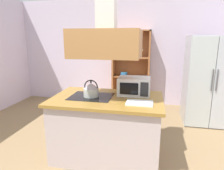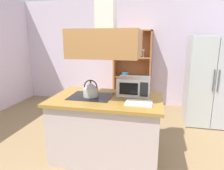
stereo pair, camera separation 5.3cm
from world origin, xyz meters
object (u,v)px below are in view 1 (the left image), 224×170
Objects in this scene: kettle at (91,90)px; microwave at (134,86)px; cutting_board at (140,103)px; dish_cabinet at (131,73)px; refrigerator at (208,81)px.

kettle is 0.63m from microwave.
cutting_board is (0.70, -0.18, -0.09)m from kettle.
microwave is (0.28, -2.19, 0.18)m from dish_cabinet.
microwave is (-1.37, -1.38, 0.15)m from refrigerator.
kettle reaches higher than cutting_board.
cutting_board is at bearing -125.31° from refrigerator.
cutting_board is at bearing -74.61° from microwave.
dish_cabinet is 2.62m from cutting_board.
kettle is at bearing 165.83° from cutting_board.
microwave is (0.59, 0.22, 0.03)m from kettle.
microwave is (-0.11, 0.40, 0.12)m from cutting_board.
cutting_board is at bearing -81.37° from dish_cabinet.
cutting_board is 0.43m from microwave.
kettle is at bearing -97.29° from dish_cabinet.
refrigerator is at bearing -26.06° from dish_cabinet.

